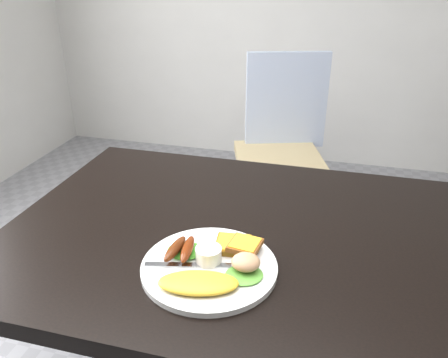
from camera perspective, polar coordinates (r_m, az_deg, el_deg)
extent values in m
cube|color=black|center=(1.05, 4.44, -7.81)|extent=(1.20, 0.80, 0.04)
cube|color=tan|center=(2.19, 7.12, 2.55)|extent=(0.52, 0.52, 0.05)
imported|color=navy|center=(1.76, 12.91, 9.60)|extent=(0.71, 0.60, 1.67)
cylinder|color=white|center=(0.92, -1.93, -11.42)|extent=(0.28, 0.28, 0.01)
ellipsoid|color=green|center=(0.95, -5.12, -9.28)|extent=(0.08, 0.07, 0.01)
ellipsoid|color=#478524|center=(0.88, 2.63, -12.39)|extent=(0.10, 0.09, 0.01)
ellipsoid|color=yellow|center=(0.86, -3.38, -13.38)|extent=(0.17, 0.11, 0.02)
ellipsoid|color=#5D2916|center=(0.93, -6.40, -9.04)|extent=(0.03, 0.10, 0.02)
ellipsoid|color=maroon|center=(0.93, -4.79, -9.10)|extent=(0.03, 0.10, 0.02)
cylinder|color=white|center=(0.91, -2.04, -9.85)|extent=(0.07, 0.07, 0.03)
cube|color=brown|center=(0.96, 1.15, -8.60)|extent=(0.08, 0.08, 0.01)
cube|color=#8D4E14|center=(0.94, 2.75, -8.62)|extent=(0.07, 0.07, 0.01)
ellipsoid|color=beige|center=(0.88, 2.86, -10.79)|extent=(0.07, 0.06, 0.03)
cube|color=#ADAFB7|center=(0.91, -4.74, -11.16)|extent=(0.18, 0.05, 0.00)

